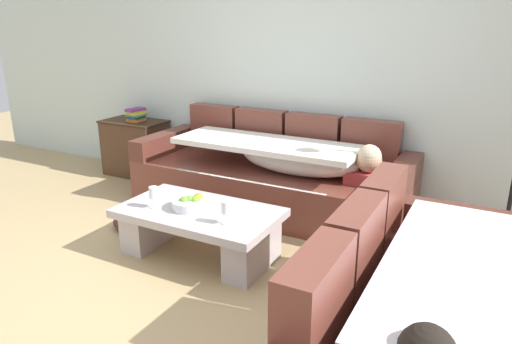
{
  "coord_description": "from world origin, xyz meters",
  "views": [
    {
      "loc": [
        1.78,
        -2.12,
        1.71
      ],
      "look_at": [
        0.09,
        1.06,
        0.55
      ],
      "focal_mm": 32.69,
      "sensor_mm": 36.0,
      "label": 1
    }
  ],
  "objects_px": {
    "couch_along_wall": "(275,177)",
    "wine_glass_near_left": "(154,193)",
    "coffee_table": "(199,227)",
    "crumpled_garment": "(135,222)",
    "fruit_bowl": "(191,203)",
    "side_cabinet": "(136,148)",
    "book_stack_on_cabinet": "(136,115)",
    "couch_near_window": "(424,328)",
    "wine_glass_near_right": "(226,208)"
  },
  "relations": [
    {
      "from": "couch_along_wall",
      "to": "wine_glass_near_left",
      "type": "distance_m",
      "value": 1.31
    },
    {
      "from": "coffee_table",
      "to": "crumpled_garment",
      "type": "height_order",
      "value": "coffee_table"
    },
    {
      "from": "couch_along_wall",
      "to": "fruit_bowl",
      "type": "bearing_deg",
      "value": -98.43
    },
    {
      "from": "couch_along_wall",
      "to": "side_cabinet",
      "type": "xyz_separation_m",
      "value": [
        -1.91,
        0.22,
        -0.01
      ]
    },
    {
      "from": "side_cabinet",
      "to": "book_stack_on_cabinet",
      "type": "distance_m",
      "value": 0.4
    },
    {
      "from": "couch_along_wall",
      "to": "coffee_table",
      "type": "relative_size",
      "value": 2.16
    },
    {
      "from": "fruit_bowl",
      "to": "couch_near_window",
      "type": "bearing_deg",
      "value": -18.97
    },
    {
      "from": "wine_glass_near_left",
      "to": "side_cabinet",
      "type": "bearing_deg",
      "value": 135.79
    },
    {
      "from": "wine_glass_near_left",
      "to": "crumpled_garment",
      "type": "bearing_deg",
      "value": 150.65
    },
    {
      "from": "couch_along_wall",
      "to": "crumpled_garment",
      "type": "relative_size",
      "value": 6.49
    },
    {
      "from": "wine_glass_near_left",
      "to": "book_stack_on_cabinet",
      "type": "height_order",
      "value": "book_stack_on_cabinet"
    },
    {
      "from": "crumpled_garment",
      "to": "side_cabinet",
      "type": "bearing_deg",
      "value": 130.78
    },
    {
      "from": "fruit_bowl",
      "to": "wine_glass_near_left",
      "type": "height_order",
      "value": "wine_glass_near_left"
    },
    {
      "from": "coffee_table",
      "to": "crumpled_garment",
      "type": "distance_m",
      "value": 0.81
    },
    {
      "from": "couch_near_window",
      "to": "wine_glass_near_right",
      "type": "height_order",
      "value": "couch_near_window"
    },
    {
      "from": "couch_near_window",
      "to": "crumpled_garment",
      "type": "height_order",
      "value": "couch_near_window"
    },
    {
      "from": "side_cabinet",
      "to": "coffee_table",
      "type": "bearing_deg",
      "value": -36.24
    },
    {
      "from": "wine_glass_near_left",
      "to": "side_cabinet",
      "type": "xyz_separation_m",
      "value": [
        -1.49,
        1.45,
        -0.17
      ]
    },
    {
      "from": "couch_near_window",
      "to": "fruit_bowl",
      "type": "xyz_separation_m",
      "value": [
        -1.78,
        0.61,
        0.09
      ]
    },
    {
      "from": "coffee_table",
      "to": "wine_glass_near_left",
      "type": "bearing_deg",
      "value": -157.41
    },
    {
      "from": "couch_along_wall",
      "to": "couch_near_window",
      "type": "height_order",
      "value": "same"
    },
    {
      "from": "coffee_table",
      "to": "couch_near_window",
      "type": "bearing_deg",
      "value": -19.91
    },
    {
      "from": "wine_glass_near_left",
      "to": "wine_glass_near_right",
      "type": "relative_size",
      "value": 1.0
    },
    {
      "from": "couch_near_window",
      "to": "wine_glass_near_right",
      "type": "bearing_deg",
      "value": 70.47
    },
    {
      "from": "wine_glass_near_left",
      "to": "wine_glass_near_right",
      "type": "distance_m",
      "value": 0.63
    },
    {
      "from": "book_stack_on_cabinet",
      "to": "wine_glass_near_right",
      "type": "bearing_deg",
      "value": -34.93
    },
    {
      "from": "couch_along_wall",
      "to": "book_stack_on_cabinet",
      "type": "height_order",
      "value": "couch_along_wall"
    },
    {
      "from": "side_cabinet",
      "to": "book_stack_on_cabinet",
      "type": "height_order",
      "value": "book_stack_on_cabinet"
    },
    {
      "from": "side_cabinet",
      "to": "crumpled_garment",
      "type": "bearing_deg",
      "value": -49.22
    },
    {
      "from": "side_cabinet",
      "to": "book_stack_on_cabinet",
      "type": "bearing_deg",
      "value": 1.41
    },
    {
      "from": "wine_glass_near_left",
      "to": "side_cabinet",
      "type": "distance_m",
      "value": 2.09
    },
    {
      "from": "wine_glass_near_right",
      "to": "crumpled_garment",
      "type": "height_order",
      "value": "wine_glass_near_right"
    },
    {
      "from": "fruit_bowl",
      "to": "side_cabinet",
      "type": "height_order",
      "value": "side_cabinet"
    },
    {
      "from": "wine_glass_near_right",
      "to": "book_stack_on_cabinet",
      "type": "xyz_separation_m",
      "value": [
        -2.08,
        1.45,
        0.22
      ]
    },
    {
      "from": "coffee_table",
      "to": "fruit_bowl",
      "type": "bearing_deg",
      "value": -171.22
    },
    {
      "from": "coffee_table",
      "to": "wine_glass_near_right",
      "type": "distance_m",
      "value": 0.43
    },
    {
      "from": "couch_along_wall",
      "to": "coffee_table",
      "type": "bearing_deg",
      "value": -95.25
    },
    {
      "from": "couch_near_window",
      "to": "book_stack_on_cabinet",
      "type": "relative_size",
      "value": 8.82
    },
    {
      "from": "wine_glass_near_left",
      "to": "wine_glass_near_right",
      "type": "xyz_separation_m",
      "value": [
        0.63,
        0.0,
        0.0
      ]
    },
    {
      "from": "wine_glass_near_right",
      "to": "coffee_table",
      "type": "bearing_deg",
      "value": 158.45
    },
    {
      "from": "wine_glass_near_left",
      "to": "crumpled_garment",
      "type": "xyz_separation_m",
      "value": [
        -0.47,
        0.26,
        -0.44
      ]
    },
    {
      "from": "fruit_bowl",
      "to": "crumpled_garment",
      "type": "distance_m",
      "value": 0.81
    },
    {
      "from": "fruit_bowl",
      "to": "wine_glass_near_left",
      "type": "xyz_separation_m",
      "value": [
        -0.25,
        -0.12,
        0.07
      ]
    },
    {
      "from": "wine_glass_near_right",
      "to": "book_stack_on_cabinet",
      "type": "bearing_deg",
      "value": 145.07
    },
    {
      "from": "fruit_bowl",
      "to": "book_stack_on_cabinet",
      "type": "xyz_separation_m",
      "value": [
        -1.7,
        1.34,
        0.29
      ]
    },
    {
      "from": "coffee_table",
      "to": "side_cabinet",
      "type": "bearing_deg",
      "value": 143.76
    },
    {
      "from": "coffee_table",
      "to": "wine_glass_near_left",
      "type": "relative_size",
      "value": 7.23
    },
    {
      "from": "couch_along_wall",
      "to": "book_stack_on_cabinet",
      "type": "distance_m",
      "value": 1.91
    },
    {
      "from": "wine_glass_near_left",
      "to": "book_stack_on_cabinet",
      "type": "bearing_deg",
      "value": 134.84
    },
    {
      "from": "fruit_bowl",
      "to": "wine_glass_near_left",
      "type": "bearing_deg",
      "value": -154.23
    }
  ]
}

